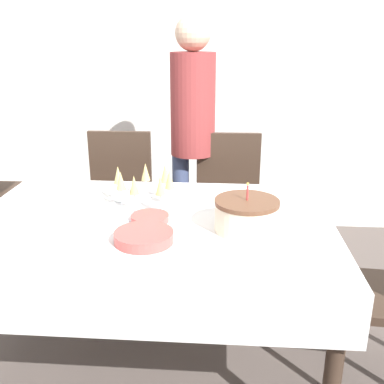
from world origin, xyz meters
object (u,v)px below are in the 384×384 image
Objects in this scene: birthday_cake at (246,215)px; plate_stack_main at (144,237)px; dining_chair_far_right at (228,204)px; dining_chair_far_left at (119,201)px; plate_stack_dessert at (150,218)px; person_standing at (193,124)px; champagne_tray at (145,191)px.

birthday_cake is 0.43m from plate_stack_main.
plate_stack_main is at bearing -107.36° from dining_chair_far_right.
dining_chair_far_right is 3.57× the size of birthday_cake.
dining_chair_far_left is 5.74× the size of plate_stack_dessert.
dining_chair_far_right is 0.58× the size of person_standing.
person_standing is at bearing 105.24° from birthday_cake.
person_standing reaches higher than plate_stack_main.
plate_stack_main is (0.06, -0.38, -0.06)m from champagne_tray.
dining_chair_far_left is 2.52× the size of champagne_tray.
person_standing is at bearing 85.29° from plate_stack_main.
birthday_cake is 0.52m from champagne_tray.
champagne_tray is 2.28× the size of plate_stack_dessert.
birthday_cake is at bearing -27.24° from champagne_tray.
dining_chair_far_left is at bearing 180.00° from dining_chair_far_right.
plate_stack_dessert is at bearing 170.70° from birthday_cake.
dining_chair_far_right is 0.55m from person_standing.
dining_chair_far_right reaches higher than plate_stack_dessert.
birthday_cake reaches higher than champagne_tray.
dining_chair_far_right is 0.86m from champagne_tray.
dining_chair_far_left is at bearing 129.20° from birthday_cake.
birthday_cake is 1.61× the size of plate_stack_dessert.
dining_chair_far_right is at bearing -34.94° from person_standing.
plate_stack_dessert is at bearing -111.90° from dining_chair_far_right.
person_standing is at bearing 79.28° from champagne_tray.
champagne_tray reaches higher than plate_stack_dessert.
birthday_cake reaches higher than dining_chair_far_right.
dining_chair_far_left and dining_chair_far_right have the same top height.
birthday_cake is (0.76, -0.93, 0.31)m from dining_chair_far_left.
person_standing is (-0.30, 1.10, 0.17)m from birthday_cake.
dining_chair_far_left is at bearing 113.31° from champagne_tray.
plate_stack_main reaches higher than plate_stack_dessert.
dining_chair_far_right is 1.15m from plate_stack_main.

